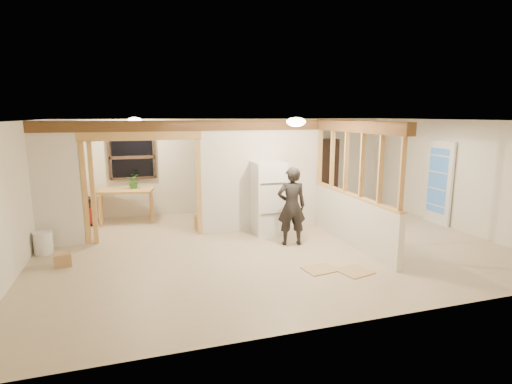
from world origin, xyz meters
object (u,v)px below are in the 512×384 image
object	(u,v)px
refrigerator	(268,198)
bookshelf	(321,173)
woman	(292,206)
work_table	(127,206)
shop_vac	(83,212)

from	to	relation	value
refrigerator	bookshelf	world-z (taller)	bookshelf
woman	bookshelf	size ratio (longest dim) A/B	0.83
work_table	bookshelf	xyz separation A→B (m)	(5.39, 0.27, 0.56)
work_table	bookshelf	distance (m)	5.43
refrigerator	woman	xyz separation A→B (m)	(0.18, -0.90, -0.00)
refrigerator	work_table	world-z (taller)	refrigerator
woman	work_table	world-z (taller)	woman
refrigerator	shop_vac	distance (m)	4.45
woman	work_table	distance (m)	4.30
refrigerator	woman	distance (m)	0.92
refrigerator	bookshelf	size ratio (longest dim) A/B	0.83
bookshelf	work_table	bearing A→B (deg)	-177.09
woman	work_table	bearing A→B (deg)	-31.30
bookshelf	woman	bearing A→B (deg)	-125.09
refrigerator	work_table	xyz separation A→B (m)	(-3.03, 1.93, -0.39)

